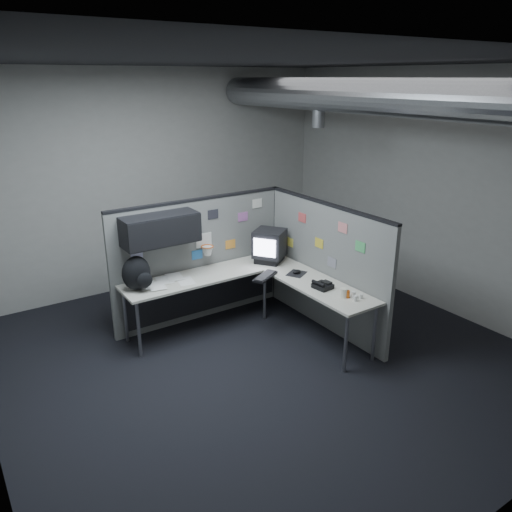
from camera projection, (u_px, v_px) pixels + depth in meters
room at (305, 171)px, 5.39m from camera, size 5.62×5.62×3.22m
partition_back at (191, 250)px, 6.30m from camera, size 2.44×0.42×1.63m
partition_right at (325, 266)px, 6.27m from camera, size 0.07×2.23×1.63m
desk at (240, 285)px, 6.22m from camera, size 2.31×2.11×0.73m
monitor at (270, 245)px, 6.60m from camera, size 0.53×0.53×0.43m
keyboard at (265, 276)px, 6.12m from camera, size 0.43×0.33×0.04m
mouse at (297, 272)px, 6.24m from camera, size 0.31×0.29×0.05m
phone at (322, 285)px, 5.81m from camera, size 0.20×0.22×0.10m
bottles at (353, 296)px, 5.54m from camera, size 0.16×0.17×0.09m
cup at (344, 293)px, 5.57m from camera, size 0.10×0.10×0.11m
papers at (162, 282)px, 5.98m from camera, size 0.74×0.54×0.02m
backpack at (137, 274)px, 5.71m from camera, size 0.34×0.30×0.41m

